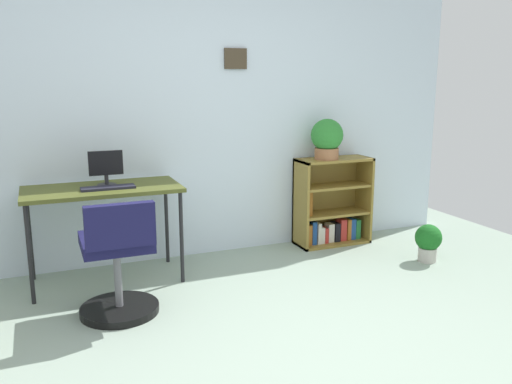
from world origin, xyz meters
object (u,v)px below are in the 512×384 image
at_px(keyboard, 108,188).
at_px(potted_plant_floor, 428,241).
at_px(bookshelf_low, 330,206).
at_px(monitor, 106,167).
at_px(office_chair, 118,264).
at_px(desk, 103,195).
at_px(potted_plant_on_shelf, 327,138).

relative_size(keyboard, potted_plant_floor, 1.20).
distance_m(keyboard, bookshelf_low, 2.11).
relative_size(monitor, office_chair, 0.33).
bearing_deg(office_chair, monitor, 86.71).
relative_size(office_chair, bookshelf_low, 0.99).
bearing_deg(bookshelf_low, desk, -174.49).
relative_size(monitor, bookshelf_low, 0.33).
height_order(desk, monitor, monitor).
bearing_deg(potted_plant_floor, monitor, 166.07).
bearing_deg(potted_plant_on_shelf, potted_plant_floor, -51.67).
bearing_deg(office_chair, desk, 89.98).
bearing_deg(desk, monitor, 44.69).
relative_size(desk, potted_plant_on_shelf, 3.12).
relative_size(keyboard, potted_plant_on_shelf, 1.06).
relative_size(monitor, potted_plant_on_shelf, 0.73).
relative_size(office_chair, potted_plant_on_shelf, 2.20).
height_order(bookshelf_low, potted_plant_on_shelf, potted_plant_on_shelf).
bearing_deg(office_chair, keyboard, 86.74).
height_order(office_chair, potted_plant_on_shelf, potted_plant_on_shelf).
xyz_separation_m(office_chair, potted_plant_on_shelf, (2.01, 0.83, 0.65)).
height_order(potted_plant_on_shelf, potted_plant_floor, potted_plant_on_shelf).
relative_size(potted_plant_on_shelf, potted_plant_floor, 1.13).
distance_m(office_chair, potted_plant_floor, 2.60).
bearing_deg(office_chair, potted_plant_on_shelf, 22.44).
bearing_deg(keyboard, monitor, 86.55).
bearing_deg(office_chair, bookshelf_low, 22.83).
xyz_separation_m(office_chair, potted_plant_floor, (2.59, 0.09, -0.18)).
distance_m(monitor, potted_plant_on_shelf, 1.97).
bearing_deg(bookshelf_low, potted_plant_floor, -57.50).
height_order(desk, potted_plant_floor, desk).
bearing_deg(potted_plant_floor, office_chair, -178.11).
bearing_deg(potted_plant_on_shelf, keyboard, -173.35).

